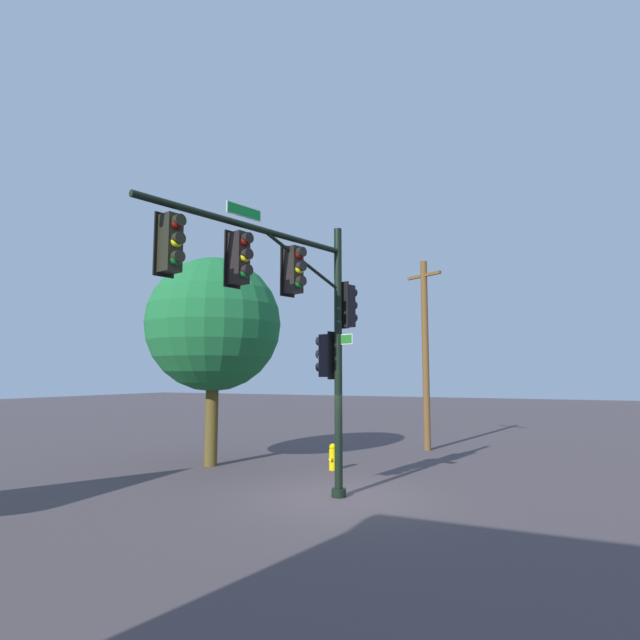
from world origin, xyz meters
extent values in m
plane|color=#483E41|center=(0.00, 0.00, 0.00)|extent=(120.00, 120.00, 0.00)
cylinder|color=black|center=(0.00, 0.00, 3.40)|extent=(0.20, 0.20, 6.80)
cylinder|color=black|center=(0.00, 0.00, 0.10)|extent=(0.36, 0.36, 0.20)
cylinder|color=black|center=(2.76, -0.80, 6.20)|extent=(5.56, 1.73, 0.14)
cylinder|color=black|center=(1.24, -0.36, 5.70)|extent=(2.53, 0.80, 1.07)
cube|color=black|center=(1.58, -0.46, 5.45)|extent=(0.41, 0.44, 1.10)
cube|color=black|center=(1.52, -0.65, 5.45)|extent=(0.43, 0.17, 1.22)
sphere|color=maroon|center=(1.64, -0.27, 5.79)|extent=(0.22, 0.22, 0.22)
cylinder|color=black|center=(1.66, -0.21, 5.84)|extent=(0.26, 0.20, 0.23)
sphere|color=#FFFC14|center=(1.64, -0.27, 5.45)|extent=(0.22, 0.22, 0.22)
cylinder|color=black|center=(1.66, -0.21, 5.50)|extent=(0.26, 0.20, 0.23)
sphere|color=#0B621E|center=(1.64, -0.27, 5.11)|extent=(0.22, 0.22, 0.22)
cylinder|color=black|center=(1.66, -0.21, 5.16)|extent=(0.26, 0.20, 0.23)
cube|color=black|center=(3.16, -0.91, 5.45)|extent=(0.40, 0.43, 1.10)
cube|color=black|center=(3.11, -1.11, 5.45)|extent=(0.44, 0.14, 1.22)
sphere|color=maroon|center=(3.20, -0.72, 5.79)|extent=(0.22, 0.22, 0.22)
cylinder|color=black|center=(3.22, -0.66, 5.84)|extent=(0.26, 0.19, 0.23)
sphere|color=#FFFC14|center=(3.20, -0.72, 5.45)|extent=(0.22, 0.22, 0.22)
cylinder|color=black|center=(3.22, -0.66, 5.50)|extent=(0.26, 0.19, 0.23)
sphere|color=#0B621E|center=(3.20, -0.72, 5.11)|extent=(0.22, 0.22, 0.22)
cylinder|color=black|center=(3.22, -0.66, 5.16)|extent=(0.26, 0.19, 0.23)
cube|color=black|center=(4.73, -1.37, 5.45)|extent=(0.40, 0.43, 1.10)
cube|color=black|center=(4.68, -1.56, 5.45)|extent=(0.44, 0.15, 1.22)
sphere|color=maroon|center=(4.78, -1.18, 5.79)|extent=(0.22, 0.22, 0.22)
cylinder|color=black|center=(4.80, -1.12, 5.84)|extent=(0.26, 0.19, 0.23)
sphere|color=#FFFC14|center=(4.78, -1.18, 5.45)|extent=(0.22, 0.22, 0.22)
cylinder|color=black|center=(4.80, -1.12, 5.50)|extent=(0.26, 0.19, 0.23)
sphere|color=#0B621E|center=(4.78, -1.18, 5.11)|extent=(0.22, 0.22, 0.22)
cylinder|color=black|center=(4.80, -1.12, 5.16)|extent=(0.26, 0.19, 0.23)
cube|color=black|center=(-0.34, 0.10, 4.80)|extent=(0.43, 0.41, 1.10)
cube|color=black|center=(-0.14, 0.04, 4.80)|extent=(0.16, 0.43, 1.22)
sphere|color=maroon|center=(-0.53, 0.15, 5.14)|extent=(0.22, 0.22, 0.22)
cylinder|color=black|center=(-0.59, 0.17, 5.19)|extent=(0.20, 0.26, 0.23)
sphere|color=#FFFC14|center=(-0.53, 0.15, 4.80)|extent=(0.22, 0.22, 0.22)
cylinder|color=black|center=(-0.59, 0.17, 4.85)|extent=(0.20, 0.26, 0.23)
sphere|color=#0B621E|center=(-0.53, 0.15, 4.46)|extent=(0.22, 0.22, 0.22)
cylinder|color=black|center=(-0.59, 0.17, 4.51)|extent=(0.20, 0.26, 0.23)
cube|color=black|center=(-0.10, -0.34, 3.50)|extent=(0.41, 0.43, 1.10)
cube|color=black|center=(-0.04, -0.14, 3.50)|extent=(0.43, 0.16, 1.22)
sphere|color=maroon|center=(-0.15, -0.53, 3.84)|extent=(0.22, 0.22, 0.22)
cylinder|color=black|center=(-0.17, -0.59, 3.89)|extent=(0.26, 0.20, 0.23)
sphere|color=#FFFC14|center=(-0.15, -0.53, 3.50)|extent=(0.22, 0.22, 0.22)
cylinder|color=black|center=(-0.17, -0.59, 3.55)|extent=(0.26, 0.20, 0.23)
sphere|color=#0B621E|center=(-0.15, -0.53, 3.16)|extent=(0.22, 0.22, 0.22)
cylinder|color=black|center=(-0.17, -0.59, 3.21)|extent=(0.26, 0.20, 0.23)
cube|color=white|center=(3.04, -0.88, 6.50)|extent=(0.91, 0.28, 0.26)
cube|color=#0B7B2A|center=(3.04, -0.88, 6.50)|extent=(0.87, 0.28, 0.22)
cube|color=white|center=(0.00, 0.00, 3.90)|extent=(0.28, 0.91, 0.26)
cube|color=#206D21|center=(0.00, 0.00, 3.90)|extent=(0.28, 0.87, 0.22)
cylinder|color=brown|center=(-8.89, 0.06, 3.87)|extent=(0.27, 0.27, 7.73)
cube|color=brown|center=(-8.89, 0.06, 7.13)|extent=(0.99, 1.63, 0.12)
cylinder|color=#E1C306|center=(-3.26, -1.61, 0.33)|extent=(0.24, 0.24, 0.65)
sphere|color=#DBCA01|center=(-3.26, -1.61, 0.72)|extent=(0.22, 0.22, 0.22)
cylinder|color=yellow|center=(-3.11, -1.61, 0.36)|extent=(0.12, 0.10, 0.10)
cylinder|color=#53441C|center=(-2.21, -5.59, 1.40)|extent=(0.43, 0.43, 2.80)
sphere|color=#1B6732|center=(-2.21, -5.59, 4.73)|extent=(4.56, 4.56, 4.56)
camera|label=1|loc=(12.04, 5.20, 2.98)|focal=28.92mm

